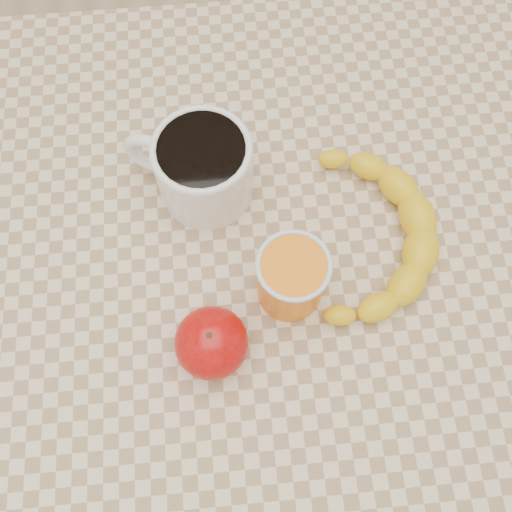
{
  "coord_description": "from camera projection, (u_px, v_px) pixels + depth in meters",
  "views": [
    {
      "loc": [
        -0.02,
        -0.23,
        1.38
      ],
      "look_at": [
        0.0,
        0.0,
        0.77
      ],
      "focal_mm": 40.0,
      "sensor_mm": 36.0,
      "label": 1
    }
  ],
  "objects": [
    {
      "name": "apple",
      "position": [
        212.0,
        343.0,
        0.6
      ],
      "size": [
        0.1,
        0.1,
        0.07
      ],
      "color": "#8E0408",
      "rests_on": "table"
    },
    {
      "name": "ground",
      "position": [
        256.0,
        368.0,
        1.38
      ],
      "size": [
        3.0,
        3.0,
        0.0
      ],
      "primitive_type": "plane",
      "color": "tan",
      "rests_on": "ground"
    },
    {
      "name": "orange_juice_glass",
      "position": [
        292.0,
        278.0,
        0.62
      ],
      "size": [
        0.08,
        0.08,
        0.09
      ],
      "color": "orange",
      "rests_on": "table"
    },
    {
      "name": "coffee_mug",
      "position": [
        201.0,
        167.0,
        0.66
      ],
      "size": [
        0.17,
        0.15,
        0.1
      ],
      "color": "white",
      "rests_on": "table"
    },
    {
      "name": "banana",
      "position": [
        372.0,
        237.0,
        0.66
      ],
      "size": [
        0.32,
        0.36,
        0.04
      ],
      "primitive_type": null,
      "rotation": [
        0.0,
        0.0,
        -0.28
      ],
      "color": "yellow",
      "rests_on": "table"
    },
    {
      "name": "table",
      "position": [
        256.0,
        284.0,
        0.75
      ],
      "size": [
        0.8,
        0.8,
        0.75
      ],
      "color": "beige",
      "rests_on": "ground"
    }
  ]
}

